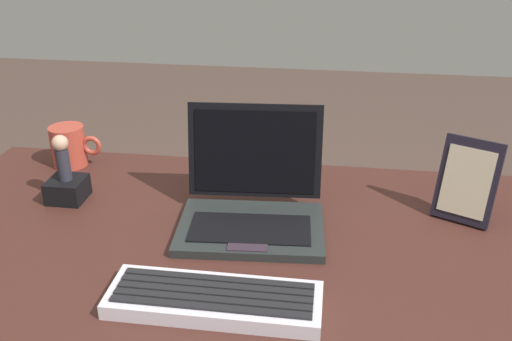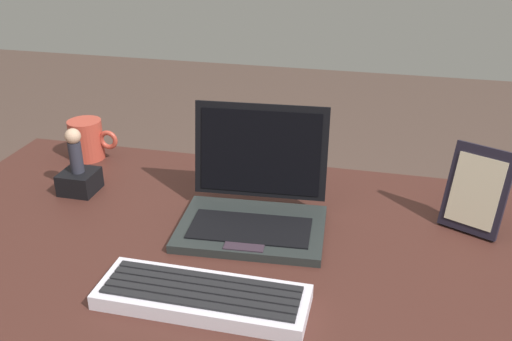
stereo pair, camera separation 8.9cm
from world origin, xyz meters
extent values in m
cube|color=#41211B|center=(0.00, 0.00, 0.74)|extent=(1.38, 0.76, 0.03)
cylinder|color=black|center=(-0.63, 0.32, 0.36)|extent=(0.06, 0.06, 0.72)
cube|color=#242A29|center=(0.02, 0.04, 0.76)|extent=(0.30, 0.22, 0.02)
cube|color=black|center=(0.02, 0.02, 0.77)|extent=(0.24, 0.13, 0.00)
cube|color=#322430|center=(0.02, -0.04, 0.77)|extent=(0.08, 0.04, 0.00)
cube|color=black|center=(0.01, 0.15, 0.88)|extent=(0.28, 0.06, 0.20)
cube|color=black|center=(0.01, 0.15, 0.88)|extent=(0.25, 0.05, 0.17)
cube|color=#4CF259|center=(0.01, 0.15, 0.87)|extent=(0.24, 0.02, 0.01)
cube|color=silver|center=(-0.01, -0.20, 0.77)|extent=(0.35, 0.12, 0.03)
cube|color=black|center=(-0.01, -0.23, 0.78)|extent=(0.32, 0.01, 0.00)
cube|color=black|center=(-0.01, -0.22, 0.78)|extent=(0.32, 0.01, 0.00)
cube|color=black|center=(-0.01, -0.20, 0.78)|extent=(0.32, 0.01, 0.00)
cube|color=black|center=(-0.01, -0.18, 0.78)|extent=(0.32, 0.01, 0.00)
cube|color=black|center=(-0.01, -0.16, 0.78)|extent=(0.32, 0.01, 0.00)
cube|color=black|center=(0.44, 0.15, 0.84)|extent=(0.13, 0.10, 0.17)
cube|color=beige|center=(0.44, 0.15, 0.84)|extent=(0.10, 0.07, 0.14)
cube|color=black|center=(0.46, 0.18, 0.77)|extent=(0.02, 0.02, 0.03)
cube|color=black|center=(-0.41, 0.12, 0.78)|extent=(0.08, 0.08, 0.05)
cylinder|color=#2B2B37|center=(-0.41, 0.12, 0.84)|extent=(0.03, 0.03, 0.07)
sphere|color=tan|center=(-0.41, 0.12, 0.89)|extent=(0.04, 0.04, 0.04)
cylinder|color=#B74132|center=(-0.48, 0.29, 0.80)|extent=(0.08, 0.08, 0.10)
torus|color=#B74132|center=(-0.42, 0.29, 0.81)|extent=(0.05, 0.01, 0.05)
camera|label=1|loc=(0.16, -0.92, 1.35)|focal=39.63mm
camera|label=2|loc=(0.25, -0.90, 1.35)|focal=39.63mm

